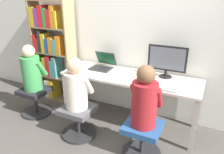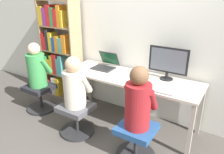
# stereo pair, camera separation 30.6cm
# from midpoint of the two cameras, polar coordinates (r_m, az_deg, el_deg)

# --- Properties ---
(ground_plane) EXTENTS (14.00, 14.00, 0.00)m
(ground_plane) POSITION_cam_midpoint_polar(r_m,az_deg,el_deg) (3.21, 4.46, -14.40)
(ground_plane) COLOR #4C4742
(wall_back) EXTENTS (10.00, 0.05, 2.60)m
(wall_back) POSITION_cam_midpoint_polar(r_m,az_deg,el_deg) (3.28, 10.99, 11.07)
(wall_back) COLOR silver
(wall_back) RESTS_ON ground_plane
(desk) EXTENTS (1.97, 0.64, 0.75)m
(desk) POSITION_cam_midpoint_polar(r_m,az_deg,el_deg) (3.12, 7.56, -1.27)
(desk) COLOR beige
(desk) RESTS_ON ground_plane
(desktop_monitor) EXTENTS (0.53, 0.17, 0.45)m
(desktop_monitor) POSITION_cam_midpoint_polar(r_m,az_deg,el_deg) (3.03, 17.25, 3.62)
(desktop_monitor) COLOR black
(desktop_monitor) RESTS_ON desk
(laptop) EXTENTS (0.33, 0.36, 0.24)m
(laptop) POSITION_cam_midpoint_polar(r_m,az_deg,el_deg) (3.40, 0.79, 3.18)
(laptop) COLOR #2D2D30
(laptop) RESTS_ON desk
(keyboard) EXTENTS (0.41, 0.15, 0.03)m
(keyboard) POSITION_cam_midpoint_polar(r_m,az_deg,el_deg) (2.74, 15.11, -3.28)
(keyboard) COLOR #B2B2B7
(keyboard) RESTS_ON desk
(computer_mouse_by_keyboard) EXTENTS (0.06, 0.10, 0.04)m
(computer_mouse_by_keyboard) POSITION_cam_midpoint_polar(r_m,az_deg,el_deg) (2.81, 10.16, -2.04)
(computer_mouse_by_keyboard) COLOR black
(computer_mouse_by_keyboard) RESTS_ON desk
(office_chair_left) EXTENTS (0.48, 0.48, 0.43)m
(office_chair_left) POSITION_cam_midpoint_polar(r_m,az_deg,el_deg) (2.72, 9.63, -15.98)
(office_chair_left) COLOR #262628
(office_chair_left) RESTS_ON ground_plane
(office_chair_right) EXTENTS (0.48, 0.48, 0.43)m
(office_chair_right) POSITION_cam_midpoint_polar(r_m,az_deg,el_deg) (3.10, -6.41, -10.50)
(office_chair_right) COLOR #262628
(office_chair_right) RESTS_ON ground_plane
(person_at_monitor) EXTENTS (0.36, 0.33, 0.73)m
(person_at_monitor) POSITION_cam_midpoint_polar(r_m,az_deg,el_deg) (2.44, 10.45, -6.25)
(person_at_monitor) COLOR maroon
(person_at_monitor) RESTS_ON office_chair_left
(person_at_laptop) EXTENTS (0.36, 0.32, 0.69)m
(person_at_laptop) POSITION_cam_midpoint_polar(r_m,az_deg,el_deg) (2.87, -6.77, -2.04)
(person_at_laptop) COLOR beige
(person_at_laptop) RESTS_ON office_chair_right
(bookshelf) EXTENTS (0.74, 0.29, 1.75)m
(bookshelf) POSITION_cam_midpoint_polar(r_m,az_deg,el_deg) (3.99, -11.92, 6.92)
(bookshelf) COLOR #997A56
(bookshelf) RESTS_ON ground_plane
(office_chair_side) EXTENTS (0.48, 0.48, 0.43)m
(office_chair_side) POSITION_cam_midpoint_polar(r_m,az_deg,el_deg) (3.79, -16.05, -4.86)
(office_chair_side) COLOR #262628
(office_chair_side) RESTS_ON ground_plane
(person_near_shelf) EXTENTS (0.35, 0.33, 0.71)m
(person_near_shelf) POSITION_cam_midpoint_polar(r_m,az_deg,el_deg) (3.60, -16.82, 2.40)
(person_near_shelf) COLOR #388C47
(person_near_shelf) RESTS_ON office_chair_side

